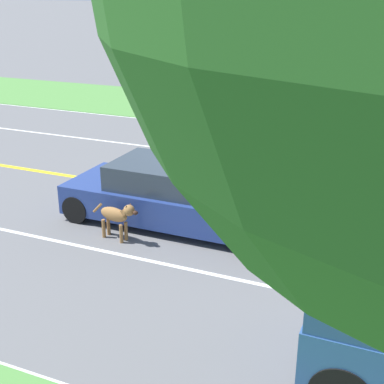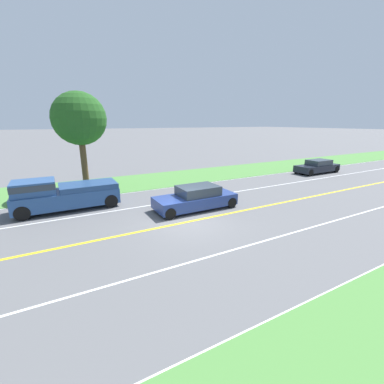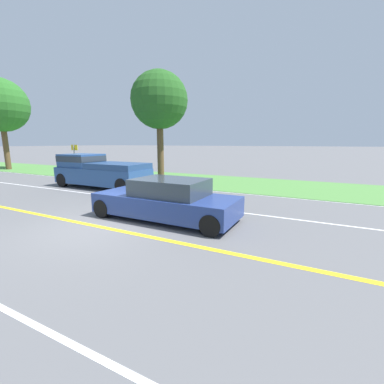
{
  "view_description": "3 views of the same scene",
  "coord_description": "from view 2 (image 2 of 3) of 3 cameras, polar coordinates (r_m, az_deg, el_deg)",
  "views": [
    {
      "loc": [
        11.46,
        3.36,
        4.84
      ],
      "look_at": [
        2.53,
        -0.51,
        1.14
      ],
      "focal_mm": 50.0,
      "sensor_mm": 36.0,
      "label": 1
    },
    {
      "loc": [
        -10.83,
        5.71,
        4.93
      ],
      "look_at": [
        2.03,
        -1.3,
        0.92
      ],
      "focal_mm": 24.0,
      "sensor_mm": 36.0,
      "label": 2
    },
    {
      "loc": [
        -5.3,
        -5.86,
        2.49
      ],
      "look_at": [
        2.07,
        -2.07,
        0.9
      ],
      "focal_mm": 24.0,
      "sensor_mm": 36.0,
      "label": 3
    }
  ],
  "objects": [
    {
      "name": "lane_edge_line_right",
      "position": [
        19.36,
        -10.48,
        0.31
      ],
      "size": [
        0.14,
        160.0,
        0.01
      ],
      "primitive_type": "cube",
      "color": "white",
      "rests_on": "ground"
    },
    {
      "name": "grass_verge_right",
      "position": [
        22.15,
        -12.94,
        2.09
      ],
      "size": [
        6.0,
        160.0,
        0.03
      ],
      "primitive_type": "cube",
      "color": "#4C843D",
      "rests_on": "ground"
    },
    {
      "name": "car_trailing_near",
      "position": [
        28.62,
        26.08,
        5.08
      ],
      "size": [
        1.8,
        4.8,
        1.29
      ],
      "color": "black",
      "rests_on": "ground"
    },
    {
      "name": "dog",
      "position": [
        16.36,
        0.62,
        -0.24
      ],
      "size": [
        0.36,
        1.18,
        0.86
      ],
      "rotation": [
        0.0,
        0.0,
        -0.17
      ],
      "color": "olive",
      "rests_on": "ground"
    },
    {
      "name": "lane_dash_oncoming",
      "position": [
        10.52,
        8.43,
        -12.79
      ],
      "size": [
        0.1,
        160.0,
        0.01
      ],
      "primitive_type": "cube",
      "color": "white",
      "rests_on": "ground"
    },
    {
      "name": "roadside_tree_right_near",
      "position": [
        19.82,
        -23.75,
        14.58
      ],
      "size": [
        3.61,
        3.61,
        6.96
      ],
      "color": "brown",
      "rests_on": "ground"
    },
    {
      "name": "lane_dash_same_dir",
      "position": [
        16.19,
        -6.56,
        -2.5
      ],
      "size": [
        0.1,
        160.0,
        0.01
      ],
      "primitive_type": "cube",
      "color": "white",
      "rests_on": "ground"
    },
    {
      "name": "ego_car",
      "position": [
        14.97,
        0.86,
        -1.38
      ],
      "size": [
        1.94,
        4.78,
        1.35
      ],
      "color": "navy",
      "rests_on": "ground"
    },
    {
      "name": "pickup_truck",
      "position": [
        16.51,
        -26.84,
        -0.37
      ],
      "size": [
        2.07,
        5.55,
        1.85
      ],
      "color": "#284C84",
      "rests_on": "ground"
    },
    {
      "name": "ground_plane",
      "position": [
        13.2,
        -0.75,
        -6.62
      ],
      "size": [
        400.0,
        400.0,
        0.0
      ],
      "primitive_type": "plane",
      "color": "#5B5B5E"
    },
    {
      "name": "centre_divider_line",
      "position": [
        13.2,
        -0.75,
        -6.6
      ],
      "size": [
        0.18,
        160.0,
        0.01
      ],
      "primitive_type": "cube",
      "color": "yellow",
      "rests_on": "ground"
    },
    {
      "name": "lane_edge_line_left",
      "position": [
        8.46,
        23.88,
        -21.79
      ],
      "size": [
        0.14,
        160.0,
        0.01
      ],
      "primitive_type": "cube",
      "color": "white",
      "rests_on": "ground"
    }
  ]
}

